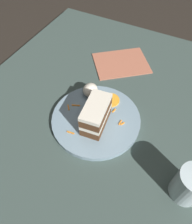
# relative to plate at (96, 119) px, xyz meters

# --- Properties ---
(ground_plane) EXTENTS (6.00, 6.00, 0.00)m
(ground_plane) POSITION_rel_plate_xyz_m (0.01, 0.06, -0.05)
(ground_plane) COLOR black
(ground_plane) RESTS_ON ground
(dining_table) EXTENTS (1.18, 1.06, 0.04)m
(dining_table) POSITION_rel_plate_xyz_m (0.01, 0.06, -0.03)
(dining_table) COLOR #384742
(dining_table) RESTS_ON ground
(plate) EXTENTS (0.29, 0.29, 0.02)m
(plate) POSITION_rel_plate_xyz_m (0.00, 0.00, 0.00)
(plate) COLOR gray
(plate) RESTS_ON dining_table
(cake_slice) EXTENTS (0.13, 0.08, 0.09)m
(cake_slice) POSITION_rel_plate_xyz_m (0.02, 0.01, 0.05)
(cake_slice) COLOR #4C2D19
(cake_slice) RESTS_ON plate
(cream_dollop) EXTENTS (0.05, 0.05, 0.04)m
(cream_dollop) POSITION_rel_plate_xyz_m (-0.08, -0.06, 0.03)
(cream_dollop) COLOR silver
(cream_dollop) RESTS_ON plate
(orange_garnish) EXTENTS (0.06, 0.06, 0.00)m
(orange_garnish) POSITION_rel_plate_xyz_m (-0.09, 0.01, 0.01)
(orange_garnish) COLOR orange
(orange_garnish) RESTS_ON plate
(carrot_shreds_scatter) EXTENTS (0.15, 0.20, 0.00)m
(carrot_shreds_scatter) POSITION_rel_plate_xyz_m (0.00, -0.02, 0.01)
(carrot_shreds_scatter) COLOR orange
(carrot_shreds_scatter) RESTS_ON plate
(drinking_glass) EXTENTS (0.08, 0.08, 0.10)m
(drinking_glass) POSITION_rel_plate_xyz_m (0.10, 0.31, 0.04)
(drinking_glass) COLOR silver
(drinking_glass) RESTS_ON dining_table
(menu_card) EXTENTS (0.26, 0.27, 0.00)m
(menu_card) POSITION_rel_plate_xyz_m (-0.30, -0.04, -0.01)
(menu_card) COLOR #B2664C
(menu_card) RESTS_ON dining_table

